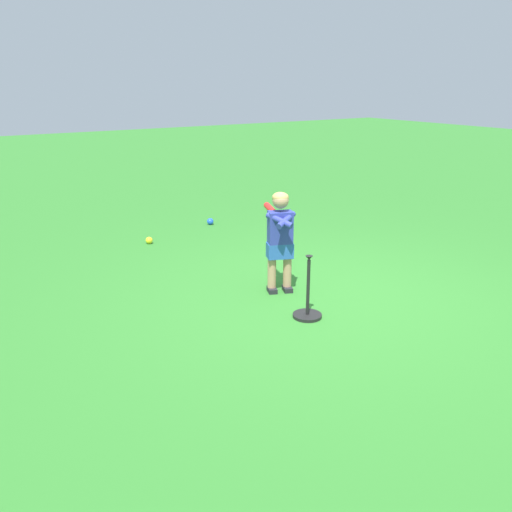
% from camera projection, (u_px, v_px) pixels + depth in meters
% --- Properties ---
extents(ground_plane, '(40.00, 40.00, 0.00)m').
position_uv_depth(ground_plane, '(329.00, 297.00, 5.67)').
color(ground_plane, '#2D7528').
extents(child_batter, '(0.62, 0.31, 1.08)m').
position_uv_depth(child_batter, '(280.00, 233.00, 5.64)').
color(child_batter, '#232328').
rests_on(child_batter, ground).
extents(play_ball_behind_batter, '(0.10, 0.10, 0.10)m').
position_uv_depth(play_ball_behind_batter, '(210.00, 221.00, 8.47)').
color(play_ball_behind_batter, blue).
rests_on(play_ball_behind_batter, ground).
extents(play_ball_far_right, '(0.10, 0.10, 0.10)m').
position_uv_depth(play_ball_far_right, '(149.00, 240.00, 7.49)').
color(play_ball_far_right, yellow).
rests_on(play_ball_far_right, ground).
extents(batting_tee, '(0.28, 0.28, 0.62)m').
position_uv_depth(batting_tee, '(308.00, 307.00, 5.17)').
color(batting_tee, black).
rests_on(batting_tee, ground).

